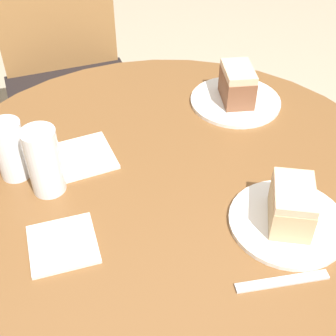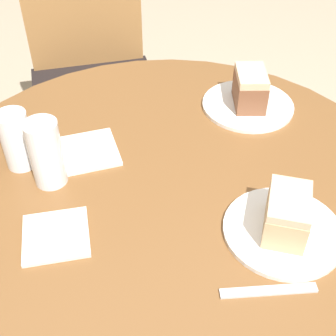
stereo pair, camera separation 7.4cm
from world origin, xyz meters
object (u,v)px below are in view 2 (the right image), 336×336
chair (91,64)px  glass_water (17,142)px  plate_far (248,105)px  cake_slice_far (250,88)px  plate_near (283,231)px  cake_slice_near (287,214)px  glass_lemonade (47,157)px

chair → glass_water: (-0.33, -0.76, 0.27)m
chair → glass_water: 0.87m
plate_far → cake_slice_far: size_ratio=1.78×
chair → plate_near: 1.18m
plate_far → chair: bearing=108.6°
cake_slice_near → glass_lemonade: 0.49m
chair → cake_slice_near: size_ratio=7.25×
plate_near → chair: bearing=95.3°
plate_far → glass_water: (-0.58, -0.02, 0.06)m
cake_slice_near → glass_water: (-0.44, 0.39, 0.01)m
chair → cake_slice_near: (0.11, -1.15, 0.26)m
cake_slice_near → plate_far: bearing=70.3°
plate_near → glass_water: glass_water is taller
glass_water → cake_slice_far: bearing=1.6°
plate_far → glass_lemonade: bearing=-169.8°
cake_slice_far → glass_water: bearing=-178.4°
plate_near → glass_lemonade: bearing=141.2°
plate_near → glass_lemonade: (-0.39, 0.31, 0.06)m
cake_slice_near → cake_slice_far: bearing=70.3°
plate_near → glass_water: 0.59m
chair → glass_lemonade: 0.93m
plate_near → cake_slice_far: cake_slice_far is taller
chair → cake_slice_far: 0.83m
chair → glass_water: bearing=-105.9°
plate_near → glass_lemonade: 0.50m
cake_slice_near → cake_slice_far: 0.43m
glass_lemonade → glass_water: size_ratio=1.12×
glass_water → glass_lemonade: bearing=-57.2°
plate_near → cake_slice_far: (0.14, 0.40, 0.05)m
glass_lemonade → glass_water: (-0.05, 0.08, -0.00)m
plate_far → cake_slice_near: bearing=-109.7°
chair → glass_lemonade: bearing=-100.9°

